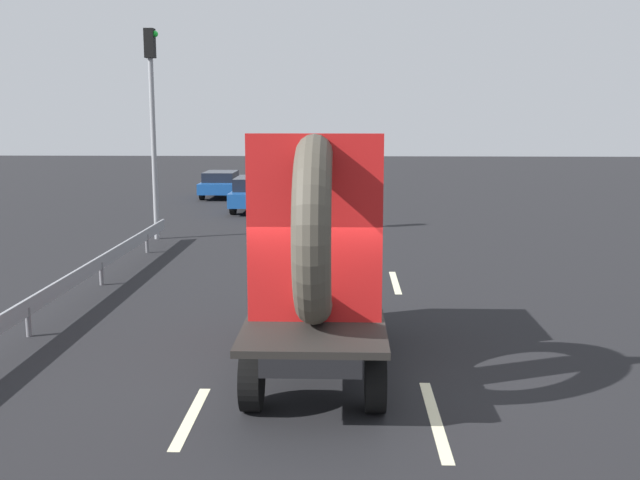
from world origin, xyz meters
TOP-DOWN VIEW (x-y plane):
  - ground_plane at (0.00, 0.00)m, footprint 120.00×120.00m
  - flatbed_truck at (0.00, 0.96)m, footprint 2.02×5.17m
  - distant_sedan at (-3.30, 20.22)m, footprint 1.85×4.31m
  - traffic_light at (-5.70, 12.91)m, footprint 0.42×0.36m
  - guardrail at (-5.38, 4.21)m, footprint 0.10×16.65m
  - lane_dash_left_near at (-1.65, -1.45)m, footprint 0.16×2.10m
  - lane_dash_left_far at (-1.65, 6.75)m, footprint 0.16×2.65m
  - lane_dash_right_near at (1.65, -1.39)m, footprint 0.16×2.69m
  - lane_dash_right_far at (1.65, 6.79)m, footprint 0.16×2.42m
  - oncoming_car at (-5.61, 25.11)m, footprint 1.65×3.84m

SIDE VIEW (x-z plane):
  - ground_plane at x=0.00m, z-range 0.00..0.00m
  - lane_dash_left_near at x=-1.65m, z-range 0.00..0.01m
  - lane_dash_left_far at x=-1.65m, z-range 0.00..0.01m
  - lane_dash_right_near at x=1.65m, z-range 0.00..0.01m
  - lane_dash_right_far at x=1.65m, z-range 0.00..0.01m
  - guardrail at x=-5.38m, z-range 0.18..0.89m
  - oncoming_car at x=-5.61m, z-range 0.05..1.30m
  - distant_sedan at x=-3.30m, z-range 0.05..1.46m
  - flatbed_truck at x=0.00m, z-range -0.16..3.63m
  - traffic_light at x=-5.70m, z-range 0.95..7.60m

